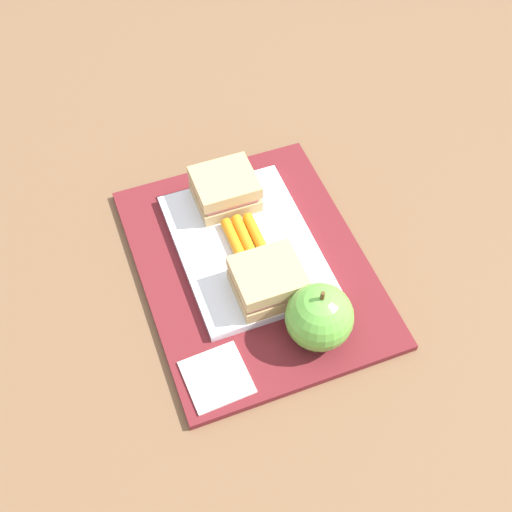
# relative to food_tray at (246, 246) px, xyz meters

# --- Properties ---
(ground_plane) EXTENTS (2.40, 2.40, 0.00)m
(ground_plane) POSITION_rel_food_tray_xyz_m (0.03, 0.00, -0.02)
(ground_plane) COLOR brown
(lunchbag_mat) EXTENTS (0.36, 0.28, 0.01)m
(lunchbag_mat) POSITION_rel_food_tray_xyz_m (0.03, 0.00, -0.01)
(lunchbag_mat) COLOR maroon
(lunchbag_mat) RESTS_ON ground_plane
(food_tray) EXTENTS (0.23, 0.17, 0.01)m
(food_tray) POSITION_rel_food_tray_xyz_m (0.00, 0.00, 0.00)
(food_tray) COLOR white
(food_tray) RESTS_ON lunchbag_mat
(sandwich_half_left) EXTENTS (0.07, 0.08, 0.04)m
(sandwich_half_left) POSITION_rel_food_tray_xyz_m (-0.08, 0.00, 0.03)
(sandwich_half_left) COLOR tan
(sandwich_half_left) RESTS_ON food_tray
(sandwich_half_right) EXTENTS (0.07, 0.08, 0.04)m
(sandwich_half_right) POSITION_rel_food_tray_xyz_m (0.08, 0.00, 0.03)
(sandwich_half_right) COLOR tan
(sandwich_half_right) RESTS_ON food_tray
(carrot_sticks_bundle) EXTENTS (0.08, 0.04, 0.02)m
(carrot_sticks_bundle) POSITION_rel_food_tray_xyz_m (0.00, 0.00, 0.01)
(carrot_sticks_bundle) COLOR orange
(carrot_sticks_bundle) RESTS_ON food_tray
(apple) EXTENTS (0.08, 0.08, 0.09)m
(apple) POSITION_rel_food_tray_xyz_m (0.15, 0.04, 0.03)
(apple) COLOR #66B742
(apple) RESTS_ON lunchbag_mat
(paper_napkin) EXTENTS (0.07, 0.07, 0.00)m
(paper_napkin) POSITION_rel_food_tray_xyz_m (0.16, -0.09, -0.00)
(paper_napkin) COLOR white
(paper_napkin) RESTS_ON lunchbag_mat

